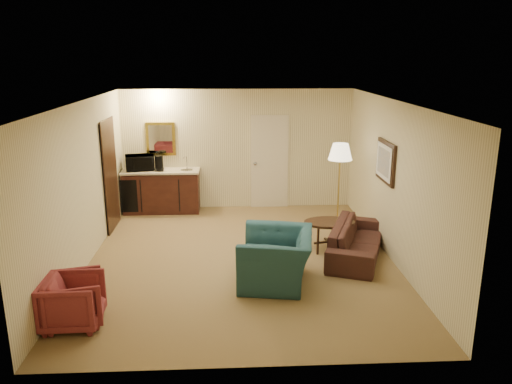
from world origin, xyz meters
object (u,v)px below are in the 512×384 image
rose_chair_near (73,300)px  rose_chair_far (74,297)px  microwave (140,161)px  teal_armchair (276,250)px  sofa (357,235)px  coffee_table (329,235)px  wetbar_cabinet (162,191)px  floor_lamp (339,187)px  waste_bin (192,206)px  coffee_maker (159,163)px

rose_chair_near → rose_chair_far: (0.00, 0.07, -0.00)m
microwave → teal_armchair: bearing=-67.6°
sofa → coffee_table: bearing=70.5°
microwave → coffee_table: bearing=-46.0°
wetbar_cabinet → rose_chair_far: bearing=-96.1°
teal_armchair → sofa: bearing=132.4°
floor_lamp → waste_bin: floor_lamp is taller
coffee_table → waste_bin: bearing=138.3°
wetbar_cabinet → teal_armchair: size_ratio=1.38×
rose_chair_near → floor_lamp: 5.32m
wetbar_cabinet → rose_chair_near: bearing=-96.0°
wetbar_cabinet → rose_chair_far: 4.68m
sofa → microwave: 4.93m
sofa → coffee_table: 0.55m
teal_armchair → microwave: microwave is taller
floor_lamp → coffee_table: bearing=-109.7°
coffee_table → waste_bin: coffee_table is taller
rose_chair_near → waste_bin: bearing=-15.1°
sofa → coffee_maker: (-3.62, 2.63, 0.70)m
rose_chair_far → teal_armchair: bearing=-82.2°
microwave → coffee_maker: microwave is taller
wetbar_cabinet → sofa: (3.60, -2.68, -0.08)m
floor_lamp → microwave: (-4.00, 1.36, 0.27)m
rose_chair_far → coffee_table: rose_chair_far is taller
floor_lamp → waste_bin: (-2.91, 1.25, -0.72)m
wetbar_cabinet → rose_chair_far: wetbar_cabinet is taller
sofa → waste_bin: sofa is taller
wetbar_cabinet → rose_chair_far: size_ratio=2.33×
floor_lamp → rose_chair_near: bearing=-140.1°
sofa → waste_bin: 3.95m
coffee_maker → rose_chair_near: bearing=-115.8°
sofa → teal_armchair: (-1.45, -0.94, 0.14)m
teal_armchair → rose_chair_far: 2.85m
coffee_maker → rose_chair_far: bearing=-115.9°
rose_chair_far → coffee_table: size_ratio=0.79×
waste_bin → microwave: bearing=174.5°
microwave → coffee_maker: (0.42, -0.09, -0.04)m
wetbar_cabinet → floor_lamp: bearing=-20.3°
sofa → teal_armchair: size_ratio=1.62×
coffee_maker → sofa: bearing=-55.9°
wetbar_cabinet → sofa: wetbar_cabinet is taller
teal_armchair → coffee_table: (1.05, 1.28, -0.27)m
coffee_table → floor_lamp: (0.36, 1.02, 0.60)m
microwave → wetbar_cabinet: bearing=-17.5°
waste_bin → wetbar_cabinet: bearing=173.9°
rose_chair_near → coffee_maker: (0.48, 4.66, 0.73)m
waste_bin → microwave: 1.47m
wetbar_cabinet → floor_lamp: size_ratio=0.96×
sofa → coffee_maker: 4.53m
sofa → teal_armchair: 1.73m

